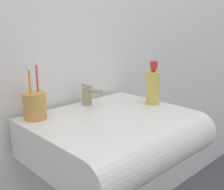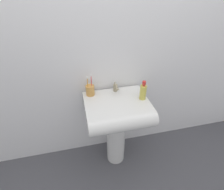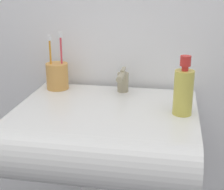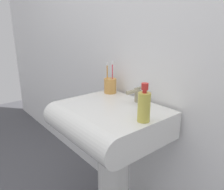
% 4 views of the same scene
% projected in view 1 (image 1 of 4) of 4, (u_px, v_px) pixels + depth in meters
% --- Properties ---
extents(wall_back, '(5.00, 0.05, 2.40)m').
position_uv_depth(wall_back, '(65.00, 12.00, 1.15)').
color(wall_back, white).
rests_on(wall_back, ground).
extents(sink_basin, '(0.58, 0.51, 0.15)m').
position_uv_depth(sink_basin, '(119.00, 138.00, 1.04)').
color(sink_basin, white).
rests_on(sink_basin, sink_pedestal).
extents(faucet, '(0.04, 0.12, 0.09)m').
position_uv_depth(faucet, '(88.00, 95.00, 1.18)').
color(faucet, tan).
rests_on(faucet, sink_basin).
extents(toothbrush_cup, '(0.08, 0.08, 0.21)m').
position_uv_depth(toothbrush_cup, '(35.00, 105.00, 1.01)').
color(toothbrush_cup, '#D19347').
rests_on(toothbrush_cup, sink_basin).
extents(soap_bottle, '(0.06, 0.06, 0.18)m').
position_uv_depth(soap_bottle, '(153.00, 86.00, 1.19)').
color(soap_bottle, gold).
rests_on(soap_bottle, sink_basin).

